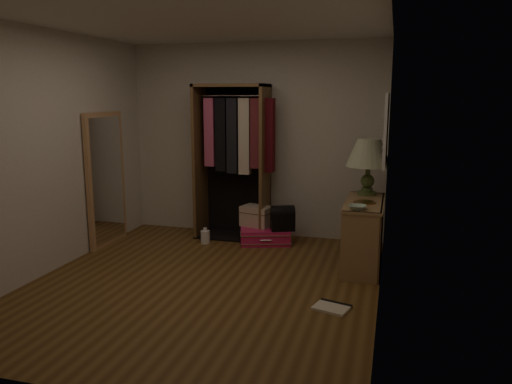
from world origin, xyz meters
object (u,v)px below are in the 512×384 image
console_bookshelf (363,231)px  pink_suitcase (265,235)px  floor_mirror (106,179)px  train_case (257,216)px  table_lamp (369,154)px  open_wardrobe (236,147)px  white_jug (205,237)px  black_bag (283,218)px

console_bookshelf → pink_suitcase: (-1.29, 0.54, -0.29)m
floor_mirror → train_case: 2.00m
table_lamp → open_wardrobe: bearing=168.0°
train_case → white_jug: train_case is taller
console_bookshelf → open_wardrobe: size_ratio=0.55×
train_case → table_lamp: table_lamp is taller
pink_suitcase → table_lamp: table_lamp is taller
open_wardrobe → train_case: open_wardrobe is taller
floor_mirror → pink_suitcase: floor_mirror is taller
open_wardrobe → train_case: size_ratio=4.50×
table_lamp → floor_mirror: bearing=-173.1°
table_lamp → white_jug: bearing=-178.7°
floor_mirror → train_case: floor_mirror is taller
pink_suitcase → train_case: size_ratio=1.68×
open_wardrobe → table_lamp: bearing=-12.0°
pink_suitcase → train_case: train_case is taller
open_wardrobe → table_lamp: size_ratio=3.11×
white_jug → pink_suitcase: bearing=17.3°
console_bookshelf → train_case: size_ratio=2.46×
table_lamp → white_jug: (-2.04, -0.05, -1.14)m
console_bookshelf → black_bag: console_bookshelf is taller
open_wardrobe → floor_mirror: (-1.50, -0.77, -0.37)m
open_wardrobe → black_bag: (0.69, -0.23, -0.86)m
floor_mirror → table_lamp: floor_mirror is taller
floor_mirror → pink_suitcase: (1.95, 0.58, -0.75)m
table_lamp → white_jug: size_ratio=3.18×
white_jug → console_bookshelf: bearing=-8.5°
open_wardrobe → white_jug: size_ratio=9.88×
console_bookshelf → floor_mirror: size_ratio=0.66×
open_wardrobe → train_case: (0.32, -0.11, -0.89)m
console_bookshelf → white_jug: size_ratio=5.40×
train_case → black_bag: bearing=-1.8°
train_case → open_wardrobe: bearing=176.8°
open_wardrobe → train_case: 0.95m
console_bookshelf → pink_suitcase: bearing=157.4°
open_wardrobe → floor_mirror: bearing=-152.9°
table_lamp → train_case: bearing=169.5°
table_lamp → white_jug: 2.34m
floor_mirror → table_lamp: bearing=6.9°
black_bag → white_jug: size_ratio=1.68×
train_case → table_lamp: (1.42, -0.26, 0.90)m
black_bag → table_lamp: table_lamp is taller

